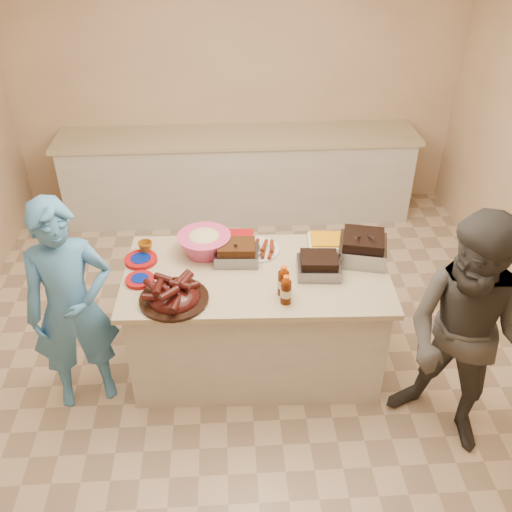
{
  "coord_description": "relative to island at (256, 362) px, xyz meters",
  "views": [
    {
      "loc": [
        -0.13,
        -3.14,
        3.12
      ],
      "look_at": [
        0.05,
        0.0,
        0.95
      ],
      "focal_mm": 40.0,
      "sensor_mm": 36.0,
      "label": 1
    }
  ],
  "objects": [
    {
      "name": "room",
      "position": [
        -0.05,
        0.05,
        0.0
      ],
      "size": [
        4.5,
        5.0,
        2.7
      ],
      "primitive_type": null,
      "color": "#DDB88E",
      "rests_on": "ground"
    },
    {
      "name": "back_counter",
      "position": [
        -0.05,
        2.25,
        0.45
      ],
      "size": [
        3.6,
        0.64,
        0.9
      ],
      "primitive_type": null,
      "color": "beige",
      "rests_on": "ground"
    },
    {
      "name": "island",
      "position": [
        0.0,
        0.0,
        0.0
      ],
      "size": [
        1.82,
        1.0,
        0.85
      ],
      "primitive_type": null,
      "rotation": [
        0.0,
        0.0,
        -0.03
      ],
      "color": "beige",
      "rests_on": "ground"
    },
    {
      "name": "rib_platter",
      "position": [
        -0.54,
        -0.27,
        0.85
      ],
      "size": [
        0.53,
        0.53,
        0.18
      ],
      "primitive_type": null,
      "rotation": [
        0.0,
        0.0,
        0.22
      ],
      "color": "#420F0C",
      "rests_on": "island"
    },
    {
      "name": "pulled_pork_tray",
      "position": [
        -0.13,
        0.15,
        0.85
      ],
      "size": [
        0.31,
        0.24,
        0.09
      ],
      "primitive_type": "cube",
      "rotation": [
        0.0,
        0.0,
        -0.05
      ],
      "color": "#47230F",
      "rests_on": "island"
    },
    {
      "name": "brisket_tray",
      "position": [
        0.41,
        -0.03,
        0.85
      ],
      "size": [
        0.3,
        0.26,
        0.09
      ],
      "primitive_type": "cube",
      "rotation": [
        0.0,
        0.0,
        -0.07
      ],
      "color": "black",
      "rests_on": "island"
    },
    {
      "name": "roasting_pan",
      "position": [
        0.74,
        0.12,
        0.85
      ],
      "size": [
        0.39,
        0.39,
        0.13
      ],
      "primitive_type": "cube",
      "rotation": [
        0.0,
        0.0,
        -0.24
      ],
      "color": "gray",
      "rests_on": "island"
    },
    {
      "name": "coleslaw_bowl",
      "position": [
        -0.35,
        0.25,
        0.85
      ],
      "size": [
        0.39,
        0.39,
        0.26
      ],
      "primitive_type": null,
      "rotation": [
        0.0,
        0.0,
        -0.03
      ],
      "color": "#D23D72",
      "rests_on": "island"
    },
    {
      "name": "sausage_plate",
      "position": [
        0.02,
        0.26,
        0.85
      ],
      "size": [
        0.38,
        0.38,
        0.05
      ],
      "primitive_type": "cylinder",
      "rotation": [
        0.0,
        0.0,
        -0.2
      ],
      "color": "silver",
      "rests_on": "island"
    },
    {
      "name": "mac_cheese_dish",
      "position": [
        0.54,
        0.27,
        0.85
      ],
      "size": [
        0.32,
        0.25,
        0.08
      ],
      "primitive_type": "cube",
      "rotation": [
        0.0,
        0.0,
        -0.07
      ],
      "color": "#FEA107",
      "rests_on": "island"
    },
    {
      "name": "bbq_bottle_a",
      "position": [
        0.16,
        -0.33,
        0.85
      ],
      "size": [
        0.07,
        0.07,
        0.2
      ],
      "primitive_type": "cylinder",
      "rotation": [
        0.0,
        0.0,
        -0.03
      ],
      "color": "#3F1302",
      "rests_on": "island"
    },
    {
      "name": "bbq_bottle_b",
      "position": [
        0.16,
        -0.24,
        0.85
      ],
      "size": [
        0.07,
        0.07,
        0.21
      ],
      "primitive_type": "cylinder",
      "rotation": [
        0.0,
        0.0,
        -0.03
      ],
      "color": "#3F1302",
      "rests_on": "island"
    },
    {
      "name": "mustard_bottle",
      "position": [
        -0.11,
        0.25,
        0.85
      ],
      "size": [
        0.05,
        0.05,
        0.13
      ],
      "primitive_type": "cylinder",
      "rotation": [
        0.0,
        0.0,
        -0.03
      ],
      "color": "#E4A000",
      "rests_on": "island"
    },
    {
      "name": "sauce_bowl",
      "position": [
        -0.03,
        0.2,
        0.85
      ],
      "size": [
        0.15,
        0.05,
        0.15
      ],
      "primitive_type": "imported",
      "rotation": [
        0.0,
        0.0,
        -0.03
      ],
      "color": "silver",
      "rests_on": "island"
    },
    {
      "name": "plate_stack_large",
      "position": [
        -0.79,
        0.18,
        0.85
      ],
      "size": [
        0.23,
        0.23,
        0.03
      ],
      "primitive_type": "cylinder",
      "rotation": [
        0.0,
        0.0,
        -0.03
      ],
      "color": "#970B0E",
      "rests_on": "island"
    },
    {
      "name": "plate_stack_small",
      "position": [
        -0.77,
        -0.06,
        0.85
      ],
      "size": [
        0.2,
        0.2,
        0.03
      ],
      "primitive_type": "cylinder",
      "rotation": [
        0.0,
        0.0,
        -0.03
      ],
      "color": "#970B0E",
      "rests_on": "island"
    },
    {
      "name": "plastic_cup",
      "position": [
        -0.76,
        0.27,
        0.85
      ],
      "size": [
        0.1,
        0.1,
        0.1
      ],
      "primitive_type": "imported",
      "rotation": [
        0.0,
        0.0,
        -0.03
      ],
      "color": "#925711",
      "rests_on": "island"
    },
    {
      "name": "basket_stack",
      "position": [
        -0.1,
        0.34,
        0.85
      ],
      "size": [
        0.2,
        0.15,
        0.09
      ],
      "primitive_type": "cube",
      "rotation": [
        0.0,
        0.0,
        -0.07
      ],
      "color": "#970B0E",
      "rests_on": "island"
    },
    {
      "name": "guest_blue",
      "position": [
        -1.2,
        -0.23,
        0.0
      ],
      "size": [
        0.99,
        1.65,
        0.37
      ],
      "primitive_type": "imported",
      "rotation": [
        0.0,
        0.0,
        0.29
      ],
      "color": "#4689C6",
      "rests_on": "ground"
    },
    {
      "name": "guest_gray",
      "position": [
        1.2,
        -0.7,
        0.0
      ],
      "size": [
        1.71,
        1.73,
        0.62
      ],
      "primitive_type": "imported",
      "rotation": [
        0.0,
        0.0,
        -0.76
      ],
      "color": "#45423E",
      "rests_on": "ground"
    }
  ]
}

